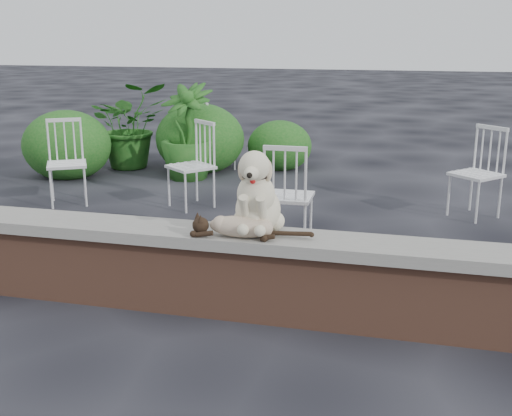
% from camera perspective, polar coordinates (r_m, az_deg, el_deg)
% --- Properties ---
extents(ground, '(60.00, 60.00, 0.00)m').
position_cam_1_polar(ground, '(4.49, -3.93, -9.09)').
color(ground, black).
rests_on(ground, ground).
extents(brick_wall, '(6.00, 0.30, 0.50)m').
position_cam_1_polar(brick_wall, '(4.39, -3.99, -6.12)').
color(brick_wall, brown).
rests_on(brick_wall, ground).
extents(capstone, '(6.20, 0.40, 0.08)m').
position_cam_1_polar(capstone, '(4.29, -4.06, -2.52)').
color(capstone, slate).
rests_on(capstone, brick_wall).
extents(dog, '(0.40, 0.52, 0.58)m').
position_cam_1_polar(dog, '(4.17, 0.19, 1.68)').
color(dog, beige).
rests_on(dog, capstone).
extents(cat, '(0.95, 0.27, 0.16)m').
position_cam_1_polar(cat, '(4.11, -1.41, -1.57)').
color(cat, tan).
rests_on(cat, capstone).
extents(chair_e, '(0.75, 0.75, 0.94)m').
position_cam_1_polar(chair_e, '(9.00, -3.30, 6.55)').
color(chair_e, white).
rests_on(chair_e, ground).
extents(chair_d, '(0.79, 0.79, 0.94)m').
position_cam_1_polar(chair_d, '(6.92, 19.18, 3.00)').
color(chair_d, white).
rests_on(chair_d, ground).
extents(chair_a, '(0.77, 0.77, 0.94)m').
position_cam_1_polar(chair_a, '(7.36, -16.65, 3.92)').
color(chair_a, white).
rests_on(chair_a, ground).
extents(chair_c, '(0.57, 0.57, 0.94)m').
position_cam_1_polar(chair_c, '(5.66, 2.93, 1.21)').
color(chair_c, white).
rests_on(chair_c, ground).
extents(chair_b, '(0.79, 0.79, 0.94)m').
position_cam_1_polar(chair_b, '(6.96, -5.88, 3.85)').
color(chair_b, white).
rests_on(chair_b, ground).
extents(potted_plant_a, '(1.43, 1.39, 1.21)m').
position_cam_1_polar(potted_plant_a, '(9.20, -11.22, 7.32)').
color(potted_plant_a, '#175117').
rests_on(potted_plant_a, ground).
extents(potted_plant_b, '(0.84, 0.84, 1.24)m').
position_cam_1_polar(potted_plant_b, '(8.35, -6.22, 6.83)').
color(potted_plant_b, '#175117').
rests_on(potted_plant_b, ground).
extents(shrubbery, '(3.68, 2.16, 0.98)m').
position_cam_1_polar(shrubbery, '(8.81, -8.19, 5.83)').
color(shrubbery, '#175117').
rests_on(shrubbery, ground).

